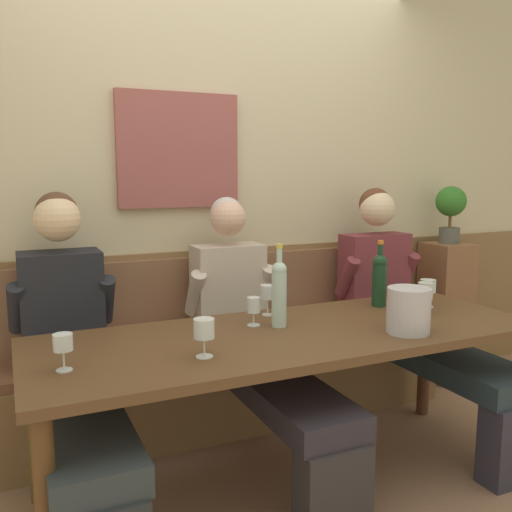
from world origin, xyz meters
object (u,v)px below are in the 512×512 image
Objects in this scene: wall_bench at (233,375)px; person_right_seat at (255,336)px; wine_glass_center_rear at (204,330)px; wine_glass_by_bottle at (428,287)px; person_center_left_seat at (411,312)px; wine_glass_right_end at (425,292)px; wine_glass_left_end at (63,344)px; potted_plant at (451,208)px; wine_glass_mid_right at (254,306)px; wine_bottle_green_tall at (379,278)px; ice_bucket at (409,310)px; wine_glass_mid_left at (268,294)px; person_left_seat at (71,348)px; wine_bottle_amber_mid at (279,291)px; dining_table at (292,348)px.

wall_bench is 2.00× the size of person_right_seat.
wine_glass_center_rear reaches higher than wine_glass_by_bottle.
wine_glass_right_end is at bearing -122.17° from person_center_left_seat.
potted_plant reaches higher than wine_glass_left_end.
wine_glass_mid_right is (0.35, 0.32, -0.01)m from wine_glass_center_rear.
wine_bottle_green_tall is 1.16m from wine_glass_center_rear.
wine_glass_center_rear is 1.04× the size of wine_glass_by_bottle.
ice_bucket is 1.33× the size of wine_glass_mid_left.
wine_glass_mid_right is at bearing 145.99° from ice_bucket.
person_left_seat is 3.50× the size of wine_bottle_amber_mid.
potted_plant is (1.62, 0.41, 0.56)m from person_right_seat.
ice_bucket is (0.45, -0.23, 0.18)m from dining_table.
wine_glass_by_bottle is at bearing 6.22° from wine_glass_left_end.
person_left_seat is 1.78m from wine_glass_by_bottle.
wall_bench is at bearing 20.32° from person_left_seat.
wine_bottle_amber_mid reaches higher than wall_bench.
person_left_seat is 3.82× the size of wine_bottle_green_tall.
potted_plant is at bearing 17.98° from wine_glass_left_end.
wine_glass_center_rear is at bearing -160.51° from dining_table.
person_center_left_seat is 1.96m from wine_glass_left_end.
person_left_seat is 3.48× the size of potted_plant.
person_center_left_seat is (0.94, -0.37, 0.35)m from wall_bench.
wine_bottle_amber_mid is at bearing 30.12° from wine_glass_center_rear.
dining_table is 15.12× the size of wine_glass_mid_left.
person_right_seat is 3.38× the size of potted_plant.
person_left_seat is at bearing 166.50° from wine_glass_right_end.
wine_bottle_green_tall is at bearing -5.30° from person_left_seat.
potted_plant is at bearing 14.13° from person_right_seat.
person_left_seat is 10.07× the size of wine_glass_mid_right.
wine_bottle_amber_mid reaches higher than wine_glass_right_end.
dining_table is at bearing -90.00° from wall_bench.
person_right_seat is at bearing -95.20° from wall_bench.
potted_plant reaches higher than wine_glass_mid_right.
wine_glass_right_end is (0.74, -0.12, -0.05)m from wine_bottle_amber_mid.
person_right_seat is 7.89× the size of wine_glass_right_end.
potted_plant reaches higher than wall_bench.
dining_table is at bearing 19.49° from wine_glass_center_rear.
potted_plant is (2.48, 0.37, 0.52)m from person_left_seat.
wine_glass_by_bottle is (0.22, -0.12, -0.04)m from wine_bottle_green_tall.
wall_bench reaches higher than wine_glass_center_rear.
person_left_seat is at bearing 81.66° from wine_glass_left_end.
person_center_left_seat is (1.84, -0.04, -0.02)m from person_left_seat.
wine_bottle_amber_mid reaches higher than wine_bottle_green_tall.
person_center_left_seat is 3.47× the size of potted_plant.
wine_glass_center_rear is (-0.92, 0.06, 0.00)m from ice_bucket.
wine_bottle_amber_mid is 1.75m from potted_plant.
wine_glass_left_end is (-1.41, 0.13, -0.00)m from ice_bucket.
wine_glass_center_rear is at bearing -156.38° from potted_plant.
person_center_left_seat is 0.76m from ice_bucket.
wine_glass_left_end is at bearing -140.65° from wall_bench.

